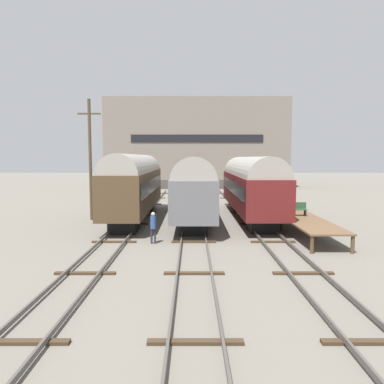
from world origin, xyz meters
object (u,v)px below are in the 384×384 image
utility_pole (89,158)px  person_worker (152,225)px  train_car_maroon (249,184)px  train_car_brown (134,183)px  bench (295,209)px  train_car_grey (192,184)px

utility_pole → person_worker: bearing=-55.2°
train_car_maroon → train_car_brown: train_car_brown is taller
train_car_maroon → train_car_brown: 9.36m
bench → person_worker: size_ratio=0.76×
person_worker → utility_pole: size_ratio=0.19×
train_car_maroon → train_car_grey: train_car_maroon is taller
train_car_maroon → bench: 5.85m
train_car_maroon → train_car_grey: bearing=180.0°
bench → utility_pole: (-15.18, 4.57, 3.42)m
train_car_maroon → train_car_grey: (-4.68, 0.00, 0.00)m
train_car_grey → utility_pole: bearing=-175.6°
train_car_maroon → person_worker: 11.57m
train_car_grey → utility_pole: (-8.18, -0.62, 2.09)m
bench → person_worker: bearing=-157.7°
train_car_maroon → person_worker: bearing=-127.8°
train_car_grey → person_worker: (-2.34, -9.04, -1.74)m
train_car_grey → person_worker: 9.50m
train_car_grey → bench: (7.00, -5.20, -1.33)m
train_car_maroon → utility_pole: 13.04m
train_car_grey → bench: bearing=-36.6°
train_car_brown → utility_pole: 4.02m
train_car_maroon → person_worker: size_ratio=8.70×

